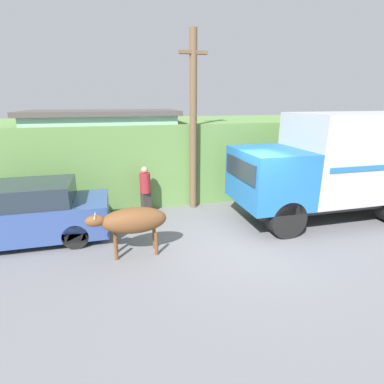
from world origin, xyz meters
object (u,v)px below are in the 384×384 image
(brown_cow, at_px, (132,221))
(utility_pole, at_px, (193,121))
(pedestrian_on_hill, at_px, (145,189))
(cargo_truck, at_px, (339,163))
(parked_suv, at_px, (23,214))

(brown_cow, bearing_deg, utility_pole, 54.03)
(pedestrian_on_hill, bearing_deg, cargo_truck, 138.78)
(brown_cow, relative_size, pedestrian_on_hill, 1.18)
(parked_suv, distance_m, utility_pole, 5.76)
(brown_cow, bearing_deg, pedestrian_on_hill, 79.34)
(cargo_truck, relative_size, pedestrian_on_hill, 3.79)
(brown_cow, height_order, pedestrian_on_hill, pedestrian_on_hill)
(cargo_truck, bearing_deg, brown_cow, -172.26)
(brown_cow, xyz_separation_m, pedestrian_on_hill, (0.60, 2.70, 0.00))
(utility_pole, bearing_deg, pedestrian_on_hill, -170.85)
(cargo_truck, height_order, utility_pole, utility_pole)
(parked_suv, bearing_deg, cargo_truck, -6.85)
(brown_cow, height_order, parked_suv, parked_suv)
(pedestrian_on_hill, bearing_deg, brown_cow, 53.16)
(cargo_truck, bearing_deg, utility_pole, 153.53)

